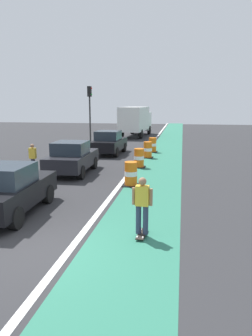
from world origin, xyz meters
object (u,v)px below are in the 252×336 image
object	(u,v)px
parked_sedan_second	(72,158)
parked_sedan_third	(109,143)
skateboarder_on_lane	(142,205)
traffic_barrel_far	(153,145)
delivery_truck_down_block	(136,120)
pedestrian_crossing	(33,158)
parked_sedan_nearest	(8,190)
traffic_barrel_back	(148,150)
traffic_light_corner	(90,105)
traffic_barrel_mid	(139,158)
traffic_barrel_front	(131,174)

from	to	relation	value
parked_sedan_second	parked_sedan_third	distance (m)	6.67
parked_sedan_third	parked_sedan_second	bearing A→B (deg)	-93.79
skateboarder_on_lane	traffic_barrel_far	xyz separation A→B (m)	(-1.16, 15.57, -0.38)
delivery_truck_down_block	traffic_barrel_far	bearing A→B (deg)	-75.44
parked_sedan_second	pedestrian_crossing	world-z (taller)	parked_sedan_second
skateboarder_on_lane	delivery_truck_down_block	world-z (taller)	delivery_truck_down_block
skateboarder_on_lane	traffic_barrel_far	size ratio (longest dim) A/B	1.55
parked_sedan_second	parked_sedan_third	bearing A→B (deg)	86.21
parked_sedan_nearest	delivery_truck_down_block	distance (m)	25.84
parked_sedan_third	delivery_truck_down_block	world-z (taller)	delivery_truck_down_block
parked_sedan_second	pedestrian_crossing	xyz separation A→B (m)	(-1.86, -0.71, 0.03)
traffic_barrel_far	delivery_truck_down_block	size ratio (longest dim) A/B	0.14
parked_sedan_second	traffic_barrel_far	bearing A→B (deg)	66.84
parked_sedan_third	traffic_barrel_back	world-z (taller)	parked_sedan_third
parked_sedan_second	parked_sedan_third	xyz separation A→B (m)	(0.44, 6.65, 0.00)
parked_sedan_nearest	pedestrian_crossing	distance (m)	5.98
delivery_truck_down_block	traffic_light_corner	bearing A→B (deg)	-112.99
parked_sedan_third	traffic_light_corner	xyz separation A→B (m)	(-2.99, 5.51, 2.67)
traffic_barrel_mid	traffic_light_corner	distance (m)	11.91
parked_sedan_second	pedestrian_crossing	size ratio (longest dim) A/B	2.57
traffic_barrel_front	delivery_truck_down_block	size ratio (longest dim) A/B	0.14
traffic_barrel_far	delivery_truck_down_block	bearing A→B (deg)	104.56
traffic_barrel_back	pedestrian_crossing	size ratio (longest dim) A/B	0.68
parked_sedan_second	traffic_barrel_front	size ratio (longest dim) A/B	3.80
traffic_barrel_front	traffic_barrel_mid	bearing A→B (deg)	92.76
traffic_barrel_front	pedestrian_crossing	world-z (taller)	pedestrian_crossing
delivery_truck_down_block	traffic_light_corner	xyz separation A→B (m)	(-3.09, -7.28, 1.65)
traffic_barrel_far	traffic_barrel_mid	bearing A→B (deg)	-92.18
traffic_barrel_far	pedestrian_crossing	xyz separation A→B (m)	(-5.33, -8.84, 0.33)
traffic_barrel_far	traffic_light_corner	size ratio (longest dim) A/B	0.21
parked_sedan_third	traffic_barrel_mid	size ratio (longest dim) A/B	3.82
parked_sedan_third	traffic_light_corner	bearing A→B (deg)	118.46
traffic_barrel_front	traffic_light_corner	size ratio (longest dim) A/B	0.21
parked_sedan_nearest	traffic_barrel_front	xyz separation A→B (m)	(3.43, 4.37, -0.30)
parked_sedan_second	traffic_barrel_front	xyz separation A→B (m)	(3.46, -2.01, -0.30)
traffic_barrel_mid	delivery_truck_down_block	bearing A→B (deg)	98.93
traffic_barrel_mid	traffic_light_corner	world-z (taller)	traffic_light_corner
parked_sedan_third	traffic_barrel_mid	distance (m)	5.28
traffic_barrel_back	pedestrian_crossing	distance (m)	8.17
traffic_barrel_mid	parked_sedan_second	bearing A→B (deg)	-146.03
parked_sedan_second	traffic_barrel_back	xyz separation A→B (m)	(3.39, 5.54, -0.30)
parked_sedan_second	traffic_barrel_mid	xyz separation A→B (m)	(3.25, 2.19, -0.30)
traffic_barrel_mid	traffic_barrel_far	distance (m)	5.95
parked_sedan_second	traffic_light_corner	distance (m)	12.71
parked_sedan_second	pedestrian_crossing	distance (m)	1.99
traffic_barrel_mid	delivery_truck_down_block	distance (m)	17.51
parked_sedan_third	pedestrian_crossing	bearing A→B (deg)	-107.33
parked_sedan_third	traffic_barrel_far	bearing A→B (deg)	26.00
parked_sedan_third	traffic_barrel_mid	world-z (taller)	parked_sedan_third
skateboarder_on_lane	parked_sedan_second	xyz separation A→B (m)	(-4.64, 7.43, -0.08)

